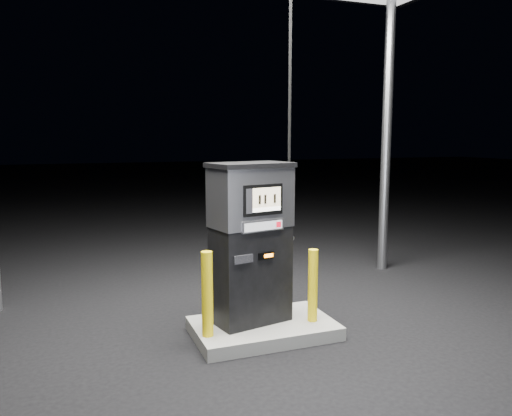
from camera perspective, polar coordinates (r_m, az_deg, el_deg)
name	(u,v)px	position (r m, az deg, el deg)	size (l,w,h in m)	color
ground	(263,334)	(5.95, 0.84, -14.25)	(80.00, 80.00, 0.00)	black
pump_island	(263,328)	(5.92, 0.84, -13.58)	(1.60, 1.00, 0.15)	gray
fuel_dispenser	(251,241)	(5.67, -0.59, -3.82)	(1.06, 0.72, 3.80)	black
bollard_left	(207,294)	(5.39, -5.59, -9.76)	(0.12, 0.12, 0.92)	yellow
bollard_right	(313,285)	(5.84, 6.51, -8.78)	(0.11, 0.11, 0.84)	yellow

